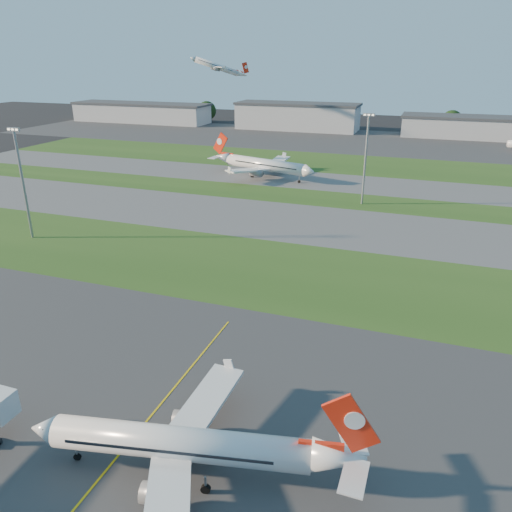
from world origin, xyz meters
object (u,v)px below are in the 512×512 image
at_px(airliner_taxiing, 265,165).
at_px(light_mast_west, 22,177).
at_px(light_mast_centre, 366,153).
at_px(airliner_parked, 183,444).

height_order(airliner_taxiing, light_mast_west, light_mast_west).
bearing_deg(light_mast_centre, airliner_parked, -91.13).
xyz_separation_m(airliner_taxiing, light_mast_west, (-31.95, -79.04, 10.37)).
relative_size(airliner_parked, light_mast_centre, 1.28).
distance_m(airliner_parked, light_mast_centre, 109.35).
distance_m(airliner_parked, light_mast_west, 86.68).
bearing_deg(airliner_taxiing, light_mast_centre, 165.50).
bearing_deg(light_mast_centre, light_mast_west, -141.34).
xyz_separation_m(airliner_parked, light_mast_centre, (2.14, 108.76, 11.17)).
relative_size(airliner_parked, airliner_taxiing, 0.83).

